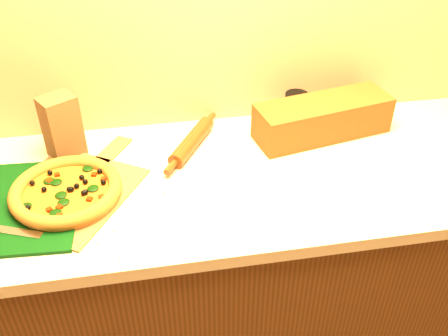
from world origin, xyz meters
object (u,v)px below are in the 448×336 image
(pizza, at_px, (66,191))
(cutting_board, at_px, (28,205))
(rolling_pin, at_px, (192,141))
(dark_jar, at_px, (295,110))
(pizza_peel, at_px, (71,190))
(pepper_grinder, at_px, (270,137))

(pizza, relative_size, cutting_board, 0.76)
(cutting_board, relative_size, rolling_pin, 1.29)
(rolling_pin, xyz_separation_m, dark_jar, (0.37, 0.07, 0.04))
(pizza_peel, relative_size, rolling_pin, 1.64)
(cutting_board, height_order, dark_jar, dark_jar)
(pizza_peel, bearing_deg, cutting_board, -124.03)
(pizza, bearing_deg, pepper_grinder, 13.75)
(pepper_grinder, relative_size, dark_jar, 0.78)
(pizza_peel, distance_m, pizza, 0.04)
(pizza, bearing_deg, dark_jar, 19.90)
(pizza_peel, relative_size, pizza, 1.68)
(pizza_peel, height_order, cutting_board, cutting_board)
(dark_jar, bearing_deg, rolling_pin, -168.59)
(pizza_peel, height_order, rolling_pin, rolling_pin)
(pizza_peel, height_order, pizza, pizza)
(pepper_grinder, distance_m, dark_jar, 0.17)
(pizza_peel, relative_size, dark_jar, 4.20)
(cutting_board, distance_m, rolling_pin, 0.53)
(rolling_pin, bearing_deg, cutting_board, -156.20)
(pepper_grinder, bearing_deg, cutting_board, -166.83)
(pizza_peel, bearing_deg, dark_jar, 49.78)
(rolling_pin, distance_m, dark_jar, 0.38)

